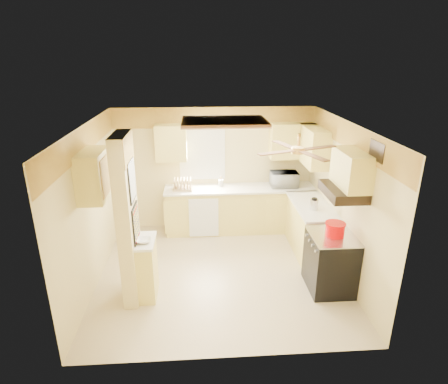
{
  "coord_description": "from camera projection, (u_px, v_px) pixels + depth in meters",
  "views": [
    {
      "loc": [
        -0.32,
        -5.45,
        3.5
      ],
      "look_at": [
        0.09,
        0.35,
        1.32
      ],
      "focal_mm": 30.0,
      "sensor_mm": 36.0,
      "label": 1
    }
  ],
  "objects": [
    {
      "name": "dishwasher_panel",
      "position": [
        204.0,
        218.0,
        7.38
      ],
      "size": [
        0.58,
        0.02,
        0.8
      ],
      "primitive_type": "cube",
      "color": "white",
      "rests_on": "lower_cabinets_back"
    },
    {
      "name": "upper_cab_over_stove",
      "position": [
        351.0,
        169.0,
        5.26
      ],
      "size": [
        0.35,
        0.76,
        0.52
      ],
      "primitive_type": "cube",
      "color": "#FFE97C",
      "rests_on": "wall_right"
    },
    {
      "name": "bowl",
      "position": [
        144.0,
        240.0,
        5.36
      ],
      "size": [
        0.24,
        0.24,
        0.05
      ],
      "primitive_type": "imported",
      "rotation": [
        0.0,
        0.0,
        0.1
      ],
      "color": "white",
      "rests_on": "ledge_top"
    },
    {
      "name": "vent_grate",
      "position": [
        377.0,
        151.0,
        4.82
      ],
      "size": [
        0.02,
        0.4,
        0.25
      ],
      "primitive_type": "cube",
      "color": "black",
      "rests_on": "wall_right"
    },
    {
      "name": "poster_menu",
      "position": [
        132.0,
        181.0,
        5.1
      ],
      "size": [
        0.02,
        0.42,
        0.57
      ],
      "color": "black",
      "rests_on": "partition_column"
    },
    {
      "name": "ceiling_fan",
      "position": [
        298.0,
        150.0,
        4.95
      ],
      "size": [
        1.15,
        1.15,
        0.26
      ],
      "color": "gold",
      "rests_on": "ceiling"
    },
    {
      "name": "utensil_crock",
      "position": [
        221.0,
        183.0,
        7.61
      ],
      "size": [
        0.1,
        0.1,
        0.2
      ],
      "color": "white",
      "rests_on": "countertop_back"
    },
    {
      "name": "stove",
      "position": [
        330.0,
        262.0,
        5.78
      ],
      "size": [
        0.68,
        0.77,
        0.92
      ],
      "color": "black",
      "rests_on": "floor"
    },
    {
      "name": "upper_cab_left_wall",
      "position": [
        94.0,
        175.0,
        5.34
      ],
      "size": [
        0.35,
        0.75,
        0.7
      ],
      "primitive_type": "cube",
      "color": "#FFE97C",
      "rests_on": "wall_left"
    },
    {
      "name": "lower_cabinets_back",
      "position": [
        240.0,
        210.0,
        7.71
      ],
      "size": [
        3.0,
        0.6,
        0.9
      ],
      "primitive_type": "cube",
      "color": "#FFE97C",
      "rests_on": "floor"
    },
    {
      "name": "wall_right",
      "position": [
        344.0,
        201.0,
        6.03
      ],
      "size": [
        0.0,
        3.8,
        3.8
      ],
      "primitive_type": "plane",
      "rotation": [
        1.57,
        0.0,
        -1.57
      ],
      "color": "#E0CC88",
      "rests_on": "floor"
    },
    {
      "name": "partition_column",
      "position": [
        128.0,
        221.0,
        5.3
      ],
      "size": [
        0.2,
        0.7,
        2.5
      ],
      "primitive_type": "cube",
      "color": "#E0CC88",
      "rests_on": "floor"
    },
    {
      "name": "poster_nashville",
      "position": [
        136.0,
        224.0,
        5.33
      ],
      "size": [
        0.02,
        0.42,
        0.57
      ],
      "color": "black",
      "rests_on": "partition_column"
    },
    {
      "name": "wallpaper_border",
      "position": [
        214.0,
        118.0,
        7.29
      ],
      "size": [
        4.0,
        0.02,
        0.4
      ],
      "primitive_type": "cube",
      "color": "yellow",
      "rests_on": "wall_back"
    },
    {
      "name": "wall_left",
      "position": [
        91.0,
        207.0,
        5.78
      ],
      "size": [
        0.0,
        3.8,
        3.8
      ],
      "primitive_type": "plane",
      "rotation": [
        1.57,
        0.0,
        1.57
      ],
      "color": "#E0CC88",
      "rests_on": "floor"
    },
    {
      "name": "countertop_right",
      "position": [
        312.0,
        206.0,
        6.69
      ],
      "size": [
        0.64,
        1.44,
        0.04
      ],
      "primitive_type": "cube",
      "color": "silver",
      "rests_on": "lower_cabinets_right"
    },
    {
      "name": "dutch_oven",
      "position": [
        335.0,
        229.0,
        5.59
      ],
      "size": [
        0.3,
        0.3,
        0.2
      ],
      "color": "#D40001",
      "rests_on": "stove"
    },
    {
      "name": "ledge_top",
      "position": [
        145.0,
        241.0,
        5.43
      ],
      "size": [
        0.28,
        0.58,
        0.04
      ],
      "primitive_type": "cube",
      "color": "silver",
      "rests_on": "partition_ledge"
    },
    {
      "name": "lower_cabinets_right",
      "position": [
        311.0,
        229.0,
        6.86
      ],
      "size": [
        0.6,
        1.4,
        0.9
      ],
      "primitive_type": "cube",
      "color": "#FFE97C",
      "rests_on": "floor"
    },
    {
      "name": "upper_cab_back_right",
      "position": [
        293.0,
        141.0,
        7.41
      ],
      "size": [
        0.9,
        0.35,
        0.7
      ],
      "primitive_type": "cube",
      "color": "#FFE97C",
      "rests_on": "wall_back"
    },
    {
      "name": "wall_front",
      "position": [
        230.0,
        269.0,
        4.13
      ],
      "size": [
        4.0,
        0.0,
        4.0
      ],
      "primitive_type": "plane",
      "rotation": [
        -1.57,
        0.0,
        0.0
      ],
      "color": "#E0CC88",
      "rests_on": "floor"
    },
    {
      "name": "partition_ledge",
      "position": [
        147.0,
        269.0,
        5.6
      ],
      "size": [
        0.25,
        0.55,
        0.9
      ],
      "primitive_type": "cube",
      "color": "#FFE97C",
      "rests_on": "floor"
    },
    {
      "name": "microwave",
      "position": [
        284.0,
        179.0,
        7.55
      ],
      "size": [
        0.54,
        0.37,
        0.3
      ],
      "primitive_type": "imported",
      "rotation": [
        0.0,
        0.0,
        3.14
      ],
      "color": "white",
      "rests_on": "countertop_back"
    },
    {
      "name": "wall_back",
      "position": [
        215.0,
        169.0,
        7.68
      ],
      "size": [
        4.0,
        0.0,
        4.0
      ],
      "primitive_type": "plane",
      "rotation": [
        1.57,
        0.0,
        0.0
      ],
      "color": "#E0CC88",
      "rests_on": "floor"
    },
    {
      "name": "upper_cab_right",
      "position": [
        313.0,
        146.0,
        6.98
      ],
      "size": [
        0.35,
        1.0,
        0.7
      ],
      "primitive_type": "cube",
      "color": "#FFE97C",
      "rests_on": "wall_right"
    },
    {
      "name": "ceiling",
      "position": [
        220.0,
        125.0,
        5.47
      ],
      "size": [
        4.0,
        4.0,
        0.0
      ],
      "primitive_type": "plane",
      "rotation": [
        3.14,
        0.0,
        0.0
      ],
      "color": "white",
      "rests_on": "wall_back"
    },
    {
      "name": "ceiling_light_panel",
      "position": [
        224.0,
        122.0,
        5.96
      ],
      "size": [
        1.35,
        0.95,
        0.06
      ],
      "color": "brown",
      "rests_on": "ceiling"
    },
    {
      "name": "countertop_back",
      "position": [
        240.0,
        188.0,
        7.54
      ],
      "size": [
        3.04,
        0.64,
        0.04
      ],
      "primitive_type": "cube",
      "color": "silver",
      "rests_on": "lower_cabinets_back"
    },
    {
      "name": "upper_cab_back_left",
      "position": [
        171.0,
        143.0,
        7.25
      ],
      "size": [
        0.6,
        0.35,
        0.7
      ],
      "primitive_type": "cube",
      "color": "#FFE97C",
      "rests_on": "wall_back"
    },
    {
      "name": "dish_rack",
      "position": [
        182.0,
        186.0,
        7.4
      ],
      "size": [
        0.38,
        0.29,
        0.21
      ],
      "color": "tan",
      "rests_on": "countertop_back"
    },
    {
      "name": "kettle",
      "position": [
        314.0,
        204.0,
        6.44
      ],
      "size": [
        0.14,
        0.14,
        0.21
      ],
      "color": "silver",
      "rests_on": "countertop_right"
    },
    {
      "name": "range_hood",
      "position": [
        343.0,
        191.0,
        5.37
      ],
      "size": [
        0.5,
        0.76,
        0.14
      ],
      "primitive_type": "cube",
      "color": "black",
      "rests_on": "upper_cab_over_stove"
    },
    {
      "name": "floor",
      "position": [
        220.0,
        272.0,
        6.34
      ],
      "size": [
        4.0,
        4.0,
        0.0
      ],
      "primitive_type": "plane",
      "color": "tan",
      "rests_on": "ground"
    },
    {
      "name": "window",
      "position": [
        202.0,
        155.0,
        7.55
      ],
      "size": [
        0.92,
        0.02,
        1.02
      ],
      "color": "white",
      "rests_on": "wall_back"
    }
  ]
}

